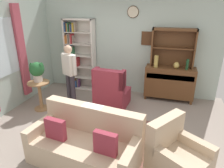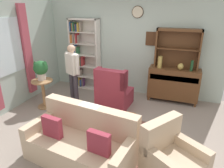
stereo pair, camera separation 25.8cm
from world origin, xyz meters
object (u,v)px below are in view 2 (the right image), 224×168
Objects in this scene: bookshelf at (83,55)px; armchair_floral at (172,161)px; potted_plant_small at (61,100)px; sideboard at (173,83)px; bottle_wine at (192,66)px; coffee_table at (114,118)px; vase_tall at (160,62)px; plant_stand at (43,91)px; person_reading at (73,70)px; sideboard_hutch at (178,43)px; book_stack at (118,114)px; couch_floral at (82,143)px; vase_round at (181,67)px; potted_plant_large at (41,69)px; wingback_chair at (113,93)px.

armchair_floral is (2.93, -2.82, -0.75)m from bookshelf.
armchair_floral reaches higher than potted_plant_small.
sideboard is 0.68m from bottle_wine.
vase_tall is at bearing 72.63° from coffee_table.
person_reading is at bearing 38.84° from plant_stand.
sideboard_hutch reaches higher than potted_plant_small.
book_stack is (1.75, -0.65, 0.29)m from potted_plant_small.
couch_floral is 1.22× the size of person_reading.
bookshelf is at bearing 176.84° from bottle_wine.
potted_plant_small is 0.37× the size of coffee_table.
sideboard_hutch is at bearing 25.89° from vase_tall.
vase_round is (0.13, -0.18, -0.55)m from sideboard_hutch.
bookshelf is 1.97× the size of armchair_floral.
bookshelf is 7.04× the size of potted_plant_small.
armchair_floral is 3.23m from person_reading.
bookshelf is 1.62× the size of sideboard.
vase_round is 0.11× the size of person_reading.
armchair_floral is 1.36m from book_stack.
book_stack is at bearing -48.60° from bookshelf.
vase_tall is 2.26m from person_reading.
potted_plant_large is at bearing -153.11° from sideboard_hutch.
book_stack is (0.35, 0.89, 0.16)m from couch_floral.
wingback_chair is at bearing -35.79° from bookshelf.
vase_round is (0.52, 0.01, -0.07)m from vase_tall.
plant_stand is at bearing -155.87° from vase_round.
book_stack is (-0.90, -2.09, -1.09)m from sideboard_hutch.
armchair_floral is 1.42m from coffee_table.
sideboard_hutch is at bearing 94.25° from armchair_floral.
bottle_wine is 0.91× the size of potted_plant_small.
bottle_wine is at bearing -26.96° from sideboard_hutch.
sideboard_hutch is 3.13m from armchair_floral.
sideboard is 1.06m from sideboard_hutch.
armchair_floral is at bearing -85.58° from sideboard.
bookshelf reaches higher than coffee_table.
vase_tall is 2.13m from coffee_table.
vase_round is (2.84, -0.15, -0.03)m from bookshelf.
potted_plant_small is at bearing -151.51° from sideboard_hutch.
bottle_wine reaches higher than coffee_table.
coffee_table is at bearing -34.18° from person_reading.
vase_round is 0.78× the size of book_stack.
sideboard reaches higher than armchair_floral.
vase_tall is 0.52m from vase_round.
sideboard_hutch is 3.58× the size of vase_tall.
sideboard_hutch is 3.48m from potted_plant_large.
sideboard is 1.65m from wingback_chair.
bookshelf reaches higher than plant_stand.
armchair_floral reaches higher than coffee_table.
potted_plant_large is at bearing -156.67° from vase_round.
vase_round reaches higher than plant_stand.
wingback_chair is 1.18m from person_reading.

